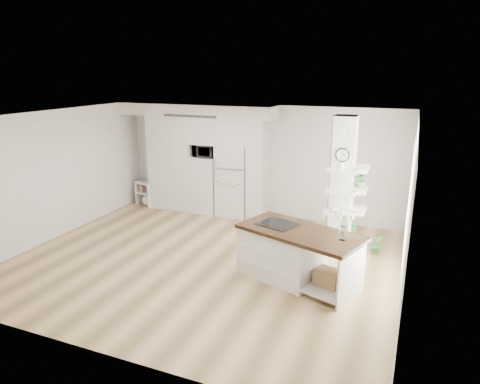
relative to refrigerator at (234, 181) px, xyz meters
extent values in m
cube|color=tan|center=(0.53, -2.68, -0.88)|extent=(7.00, 6.00, 0.01)
cube|color=white|center=(0.53, -2.68, 1.82)|extent=(7.00, 6.00, 0.04)
cube|color=silver|center=(0.53, 0.32, 0.47)|extent=(7.00, 0.04, 2.70)
cube|color=silver|center=(0.53, -5.68, 0.47)|extent=(7.00, 0.04, 2.70)
cube|color=silver|center=(-2.98, -2.68, 0.47)|extent=(0.04, 6.00, 2.70)
cube|color=silver|center=(4.03, -2.68, 0.47)|extent=(0.04, 6.00, 2.70)
cube|color=silver|center=(-1.68, -0.01, 0.32)|extent=(1.20, 0.65, 2.40)
cube|color=silver|center=(-0.75, -0.01, -0.17)|extent=(0.65, 0.65, 1.42)
cube|color=silver|center=(-0.75, -0.01, 1.20)|extent=(0.65, 0.65, 0.65)
cube|color=silver|center=(0.00, -0.01, 1.20)|extent=(0.85, 0.65, 0.65)
cube|color=silver|center=(0.62, -0.01, 0.32)|extent=(0.40, 0.65, 2.40)
cube|color=silver|center=(-0.97, -0.03, 1.67)|extent=(4.00, 0.70, 0.30)
cube|color=#262626|center=(-0.97, -0.37, 1.56)|extent=(1.40, 0.04, 0.06)
cube|color=silver|center=(0.00, 0.00, 0.00)|extent=(0.78, 0.66, 1.75)
cube|color=#B2B2B7|center=(0.00, -0.34, 0.36)|extent=(0.78, 0.01, 0.03)
cube|color=silver|center=(2.82, -1.48, 0.47)|extent=(0.40, 0.40, 2.70)
cube|color=#9F7659|center=(2.61, -1.48, 0.47)|extent=(0.02, 0.40, 2.70)
cube|color=#9F7659|center=(2.82, -1.27, 0.47)|extent=(0.40, 0.02, 2.70)
cylinder|color=black|center=(2.82, -1.69, 1.14)|extent=(0.25, 0.03, 0.25)
cylinder|color=white|center=(2.82, -1.71, 1.14)|extent=(0.21, 0.01, 0.21)
plane|color=white|center=(4.00, -2.38, 0.62)|extent=(0.00, 2.40, 2.40)
cylinder|color=white|center=(2.23, -2.53, 1.24)|extent=(0.12, 0.12, 0.10)
cube|color=silver|center=(2.05, -2.73, -0.44)|extent=(1.54, 1.26, 0.86)
cube|color=silver|center=(2.98, -3.04, -0.76)|extent=(0.96, 1.06, 0.04)
cube|color=silver|center=(3.30, -3.15, -0.44)|extent=(0.31, 0.83, 0.86)
cube|color=#341F0F|center=(2.39, -2.84, 0.02)|extent=(2.26, 1.59, 0.06)
cube|color=black|center=(1.96, -2.69, 0.05)|extent=(0.75, 0.68, 0.01)
cube|color=#977549|center=(2.93, -3.03, -0.61)|extent=(0.49, 0.42, 0.26)
cylinder|color=white|center=(3.11, -2.98, 0.16)|extent=(0.12, 0.12, 0.22)
cube|color=silver|center=(-2.72, -0.11, -0.56)|extent=(0.12, 0.30, 0.63)
cube|color=silver|center=(-2.23, -0.26, -0.56)|extent=(0.12, 0.30, 0.63)
cube|color=silver|center=(-2.48, -0.18, -0.25)|extent=(0.60, 0.45, 0.03)
cube|color=silver|center=(-2.48, -0.18, -0.53)|extent=(0.57, 0.44, 0.03)
sphere|color=silver|center=(-2.41, -0.20, -0.72)|extent=(0.31, 0.31, 0.31)
imported|color=#338034|center=(3.52, -1.19, -0.66)|extent=(0.28, 0.25, 0.42)
imported|color=#338034|center=(2.97, -1.08, -0.61)|extent=(0.33, 0.33, 0.53)
imported|color=#2D2D2D|center=(-0.75, -0.06, 0.69)|extent=(0.54, 0.37, 0.30)
imported|color=#338034|center=(3.15, -1.38, 0.65)|extent=(0.27, 0.23, 0.30)
imported|color=white|center=(2.82, -1.78, 0.13)|extent=(0.22, 0.22, 0.05)
camera|label=1|loc=(3.97, -9.35, 2.60)|focal=32.00mm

